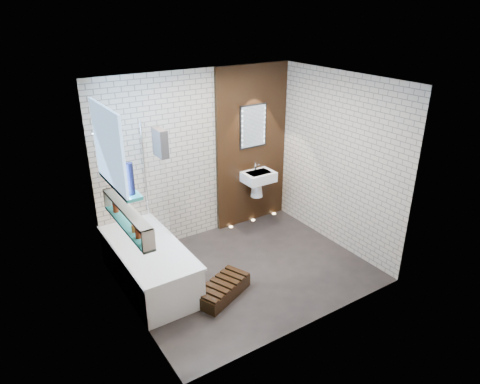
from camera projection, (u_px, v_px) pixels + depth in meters
ground at (246, 271)px, 6.04m from camera, size 3.20×3.20×0.00m
room_shell at (246, 185)px, 5.52m from camera, size 3.24×3.20×2.60m
walnut_panel at (252, 147)px, 6.96m from camera, size 1.30×0.06×2.60m
clerestory_window at (111, 155)px, 4.76m from camera, size 0.18×1.00×0.94m
display_niche at (127, 218)px, 4.91m from camera, size 0.14×1.30×0.26m
bathtub at (149, 265)px, 5.66m from camera, size 0.79×1.74×0.70m
bath_screen at (155, 179)px, 5.77m from camera, size 0.01×0.78×1.40m
towel at (160, 143)px, 5.33m from camera, size 0.10×0.27×0.35m
shower_head at (116, 130)px, 5.31m from camera, size 0.18×0.18×0.02m
washbasin at (258, 180)px, 7.02m from camera, size 0.50×0.36×0.58m
led_mirror at (253, 126)px, 6.79m from camera, size 0.50×0.02×0.70m
walnut_step at (222, 290)px, 5.50m from camera, size 0.85×0.62×0.17m
niche_bottles at (128, 221)px, 4.89m from camera, size 0.07×0.99×0.17m
sill_vases at (117, 172)px, 4.94m from camera, size 0.20×0.71×0.35m
floor_uplights at (253, 220)px, 7.43m from camera, size 0.96×0.06×0.01m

